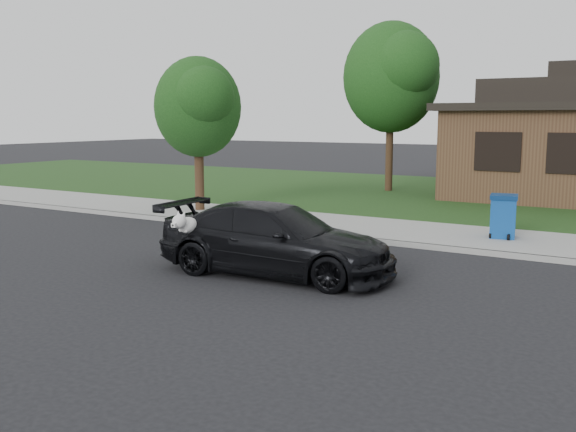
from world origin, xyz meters
The scene contains 8 objects.
ground centered at (0.00, 0.00, 0.00)m, with size 120.00×120.00×0.00m, color black.
sidewalk centered at (0.00, 5.00, 0.06)m, with size 60.00×3.00×0.12m, color gray.
curb centered at (0.00, 3.50, 0.06)m, with size 60.00×0.12×0.12m, color gray.
lawn centered at (0.00, 13.00, 0.07)m, with size 60.00×13.00×0.13m, color #193814.
sedan centered at (-1.41, -0.18, 0.66)m, with size 4.64×2.35×1.31m.
recycling_bin centered at (1.52, 5.14, 0.63)m, with size 0.71×0.71×1.01m.
tree_0 centered at (-4.34, 12.88, 4.48)m, with size 3.78×3.60×6.34m.
tree_2 centered at (-7.38, 5.11, 3.27)m, with size 2.73×2.60×4.59m.
Camera 1 is at (4.78, -10.10, 2.88)m, focal length 40.00 mm.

